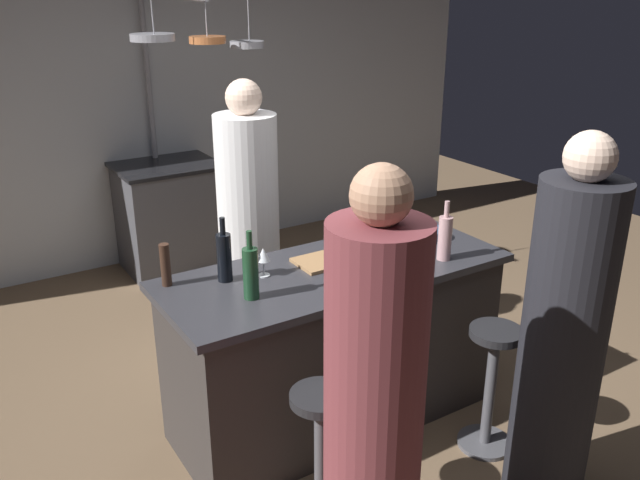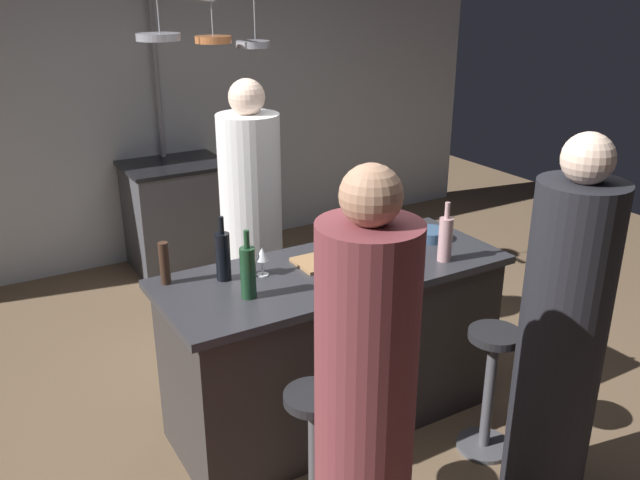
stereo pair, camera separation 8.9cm
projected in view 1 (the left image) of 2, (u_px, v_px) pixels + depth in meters
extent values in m
plane|color=brown|center=(334.00, 416.00, 3.70)|extent=(9.00, 9.00, 0.00)
cube|color=#B2B7BC|center=(145.00, 105.00, 5.48)|extent=(6.40, 0.16, 2.60)
cube|color=#332D2B|center=(335.00, 348.00, 3.55)|extent=(1.72, 0.66, 0.86)
cube|color=#2D2D33|center=(336.00, 271.00, 3.38)|extent=(1.80, 0.72, 0.04)
cube|color=#47474C|center=(171.00, 219.00, 5.48)|extent=(0.76, 0.60, 0.86)
cube|color=black|center=(166.00, 166.00, 5.31)|extent=(0.80, 0.64, 0.03)
cylinder|color=white|center=(250.00, 241.00, 4.07)|extent=(0.37, 0.37, 1.55)
sphere|color=beige|center=(244.00, 98.00, 3.75)|extent=(0.21, 0.21, 0.21)
cylinder|color=#4C4C51|center=(321.00, 462.00, 2.85)|extent=(0.06, 0.06, 0.62)
cylinder|color=black|center=(321.00, 398.00, 2.73)|extent=(0.26, 0.26, 0.04)
cylinder|color=brown|center=(373.00, 420.00, 2.43)|extent=(0.36, 0.36, 1.53)
sphere|color=tan|center=(381.00, 195.00, 2.11)|extent=(0.21, 0.21, 0.21)
cylinder|color=#4C4C51|center=(484.00, 442.00, 3.47)|extent=(0.28, 0.28, 0.02)
cylinder|color=#4C4C51|center=(490.00, 390.00, 3.36)|extent=(0.06, 0.06, 0.62)
cylinder|color=black|center=(496.00, 333.00, 3.24)|extent=(0.26, 0.26, 0.04)
cylinder|color=black|center=(561.00, 348.00, 2.90)|extent=(0.36, 0.36, 1.52)
sphere|color=beige|center=(590.00, 157.00, 2.59)|extent=(0.21, 0.21, 0.21)
cylinder|color=gray|center=(153.00, 135.00, 5.44)|extent=(0.04, 0.04, 2.15)
cylinder|color=gray|center=(152.00, 37.00, 4.13)|extent=(0.28, 0.28, 0.04)
cylinder|color=gray|center=(153.00, 19.00, 4.06)|extent=(0.01, 0.01, 0.22)
cylinder|color=#B26638|center=(208.00, 40.00, 4.29)|extent=(0.24, 0.24, 0.04)
cylinder|color=gray|center=(206.00, 19.00, 4.24)|extent=(0.01, 0.01, 0.25)
cylinder|color=gray|center=(247.00, 44.00, 4.48)|extent=(0.23, 0.23, 0.04)
cylinder|color=gray|center=(249.00, 22.00, 4.40)|extent=(0.01, 0.01, 0.30)
cube|color=#997047|center=(327.00, 260.00, 3.44)|extent=(0.32, 0.22, 0.02)
cylinder|color=#382319|center=(165.00, 265.00, 3.14)|extent=(0.05, 0.05, 0.21)
cylinder|color=black|center=(224.00, 258.00, 3.19)|extent=(0.07, 0.07, 0.24)
cylinder|color=black|center=(222.00, 226.00, 3.13)|extent=(0.03, 0.03, 0.08)
cylinder|color=#B78C8E|center=(445.00, 238.00, 3.44)|extent=(0.07, 0.07, 0.23)
cylinder|color=#B78C8E|center=(447.00, 209.00, 3.38)|extent=(0.03, 0.03, 0.08)
cylinder|color=#193D23|center=(251.00, 274.00, 3.01)|extent=(0.07, 0.07, 0.24)
cylinder|color=#193D23|center=(249.00, 240.00, 2.95)|extent=(0.03, 0.03, 0.08)
cylinder|color=silver|center=(264.00, 275.00, 3.28)|extent=(0.06, 0.06, 0.01)
cylinder|color=silver|center=(264.00, 268.00, 3.27)|extent=(0.01, 0.01, 0.07)
cone|color=silver|center=(263.00, 255.00, 3.24)|extent=(0.07, 0.07, 0.06)
cylinder|color=silver|center=(390.00, 263.00, 3.42)|extent=(0.06, 0.06, 0.01)
cylinder|color=silver|center=(390.00, 256.00, 3.41)|extent=(0.01, 0.01, 0.07)
cone|color=silver|center=(390.00, 243.00, 3.38)|extent=(0.07, 0.07, 0.06)
cylinder|color=silver|center=(384.00, 232.00, 3.84)|extent=(0.06, 0.06, 0.01)
cylinder|color=silver|center=(385.00, 226.00, 3.83)|extent=(0.01, 0.01, 0.07)
cone|color=silver|center=(385.00, 214.00, 3.80)|extent=(0.07, 0.07, 0.06)
cylinder|color=#334C6B|center=(428.00, 233.00, 3.75)|extent=(0.19, 0.19, 0.06)
cylinder|color=silver|center=(376.00, 249.00, 3.54)|extent=(0.16, 0.16, 0.06)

